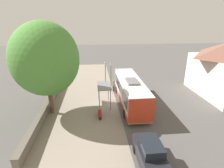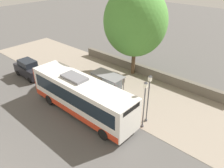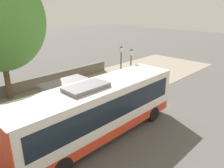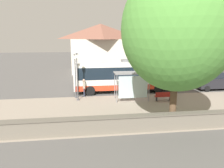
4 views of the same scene
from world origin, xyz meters
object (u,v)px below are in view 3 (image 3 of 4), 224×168
at_px(bus_shelter, 64,88).
at_px(pedestrian, 127,92).
at_px(bus, 98,109).
at_px(bench, 21,122).
at_px(street_lamp_far, 131,71).
at_px(street_lamp_near, 121,68).

xyz_separation_m(bus_shelter, pedestrian, (1.87, 4.45, -1.11)).
xyz_separation_m(bus, bench, (-4.07, -2.91, -1.33)).
relative_size(pedestrian, bench, 1.07).
bearing_deg(pedestrian, street_lamp_far, 113.88).
relative_size(bench, street_lamp_near, 0.38).
bearing_deg(bus_shelter, street_lamp_far, 73.73).
relative_size(bench, street_lamp_far, 0.39).
xyz_separation_m(bus, bus_shelter, (-3.50, 0.02, 0.38)).
distance_m(bus_shelter, street_lamp_near, 5.10).
distance_m(bus_shelter, bench, 3.44).
bearing_deg(bench, pedestrian, 71.71).
distance_m(bus, street_lamp_near, 5.86).
relative_size(bus, bus_shelter, 3.31).
bearing_deg(street_lamp_near, bus, -60.75).
height_order(bus, street_lamp_near, street_lamp_near).
bearing_deg(bus, bus_shelter, 179.60).
xyz_separation_m(bus, street_lamp_near, (-2.83, 5.06, 0.85)).
bearing_deg(street_lamp_near, pedestrian, -25.93).
relative_size(street_lamp_near, street_lamp_far, 1.03).
xyz_separation_m(street_lamp_near, street_lamp_far, (0.86, 0.20, -0.08)).
bearing_deg(bus, street_lamp_near, 119.25).
height_order(street_lamp_near, street_lamp_far, street_lamp_near).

